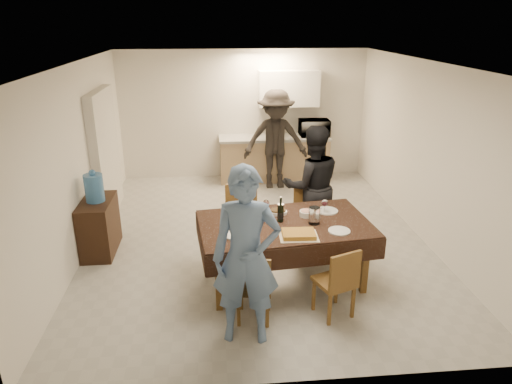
# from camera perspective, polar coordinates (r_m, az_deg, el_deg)

# --- Properties ---
(floor) EXTENTS (5.00, 6.00, 0.02)m
(floor) POSITION_cam_1_polar(r_m,az_deg,el_deg) (7.06, 0.14, -5.68)
(floor) COLOR #A1A19D
(floor) RESTS_ON ground
(ceiling) EXTENTS (5.00, 6.00, 0.02)m
(ceiling) POSITION_cam_1_polar(r_m,az_deg,el_deg) (6.34, 0.17, 15.83)
(ceiling) COLOR white
(ceiling) RESTS_ON wall_back
(wall_back) EXTENTS (5.00, 0.02, 2.60)m
(wall_back) POSITION_cam_1_polar(r_m,az_deg,el_deg) (9.49, -1.58, 9.61)
(wall_back) COLOR silver
(wall_back) RESTS_ON floor
(wall_front) EXTENTS (5.00, 0.02, 2.60)m
(wall_front) POSITION_cam_1_polar(r_m,az_deg,el_deg) (3.82, 4.44, -8.36)
(wall_front) COLOR silver
(wall_front) RESTS_ON floor
(wall_left) EXTENTS (0.02, 6.00, 2.60)m
(wall_left) POSITION_cam_1_polar(r_m,az_deg,el_deg) (6.82, -21.28, 3.63)
(wall_left) COLOR silver
(wall_left) RESTS_ON floor
(wall_right) EXTENTS (0.02, 6.00, 2.60)m
(wall_right) POSITION_cam_1_polar(r_m,az_deg,el_deg) (7.25, 20.31, 4.72)
(wall_right) COLOR silver
(wall_right) RESTS_ON floor
(stub_partition) EXTENTS (0.15, 1.40, 2.10)m
(stub_partition) POSITION_cam_1_polar(r_m,az_deg,el_deg) (7.99, -18.32, 4.52)
(stub_partition) COLOR beige
(stub_partition) RESTS_ON floor
(kitchen_base_cabinet) EXTENTS (2.20, 0.60, 0.86)m
(kitchen_base_cabinet) POSITION_cam_1_polar(r_m,az_deg,el_deg) (9.45, 2.25, 4.11)
(kitchen_base_cabinet) COLOR #A58163
(kitchen_base_cabinet) RESTS_ON floor
(kitchen_worktop) EXTENTS (2.24, 0.64, 0.05)m
(kitchen_worktop) POSITION_cam_1_polar(r_m,az_deg,el_deg) (9.32, 2.29, 6.79)
(kitchen_worktop) COLOR #999895
(kitchen_worktop) RESTS_ON kitchen_base_cabinet
(upper_cabinet) EXTENTS (1.20, 0.34, 0.70)m
(upper_cabinet) POSITION_cam_1_polar(r_m,az_deg,el_deg) (9.32, 4.13, 12.79)
(upper_cabinet) COLOR white
(upper_cabinet) RESTS_ON wall_back
(dining_table) EXTENTS (2.20, 1.43, 0.81)m
(dining_table) POSITION_cam_1_polar(r_m,az_deg,el_deg) (5.63, 3.63, -4.21)
(dining_table) COLOR black
(dining_table) RESTS_ON floor
(chair_near_left) EXTENTS (0.44, 0.44, 0.46)m
(chair_near_left) POSITION_cam_1_polar(r_m,az_deg,el_deg) (4.98, -0.19, -11.18)
(chair_near_left) COLOR brown
(chair_near_left) RESTS_ON floor
(chair_near_right) EXTENTS (0.50, 0.51, 0.46)m
(chair_near_right) POSITION_cam_1_polar(r_m,az_deg,el_deg) (5.13, 10.06, -10.46)
(chair_near_right) COLOR brown
(chair_near_right) RESTS_ON floor
(chair_far_left) EXTENTS (0.52, 0.52, 0.54)m
(chair_far_left) POSITION_cam_1_polar(r_m,az_deg,el_deg) (6.25, -1.40, -3.18)
(chair_far_left) COLOR brown
(chair_far_left) RESTS_ON floor
(chair_far_right) EXTENTS (0.47, 0.47, 0.49)m
(chair_far_right) POSITION_cam_1_polar(r_m,az_deg,el_deg) (6.39, 6.68, -3.27)
(chair_far_right) COLOR brown
(chair_far_right) RESTS_ON floor
(console) EXTENTS (0.42, 0.84, 0.78)m
(console) POSITION_cam_1_polar(r_m,az_deg,el_deg) (6.88, -19.00, -4.08)
(console) COLOR black
(console) RESTS_ON floor
(water_jug) EXTENTS (0.26, 0.26, 0.39)m
(water_jug) POSITION_cam_1_polar(r_m,az_deg,el_deg) (6.66, -19.58, 0.48)
(water_jug) COLOR #4685CA
(water_jug) RESTS_ON console
(wine_bottle) EXTENTS (0.08, 0.08, 0.32)m
(wine_bottle) POSITION_cam_1_polar(r_m,az_deg,el_deg) (5.59, 3.09, -2.17)
(wine_bottle) COLOR black
(wine_bottle) RESTS_ON dining_table
(water_pitcher) EXTENTS (0.14, 0.14, 0.21)m
(water_pitcher) POSITION_cam_1_polar(r_m,az_deg,el_deg) (5.59, 7.29, -2.93)
(water_pitcher) COLOR white
(water_pitcher) RESTS_ON dining_table
(savoury_tart) EXTENTS (0.46, 0.35, 0.06)m
(savoury_tart) POSITION_cam_1_polar(r_m,az_deg,el_deg) (5.28, 5.35, -5.26)
(savoury_tart) COLOR #A98231
(savoury_tart) RESTS_ON dining_table
(salad_bowl) EXTENTS (0.18, 0.18, 0.07)m
(salad_bowl) POSITION_cam_1_polar(r_m,az_deg,el_deg) (5.82, 6.30, -2.69)
(salad_bowl) COLOR silver
(salad_bowl) RESTS_ON dining_table
(mushroom_dish) EXTENTS (0.22, 0.22, 0.04)m
(mushroom_dish) POSITION_cam_1_polar(r_m,az_deg,el_deg) (5.86, 2.75, -2.57)
(mushroom_dish) COLOR silver
(mushroom_dish) RESTS_ON dining_table
(wine_glass_a) EXTENTS (0.08, 0.08, 0.18)m
(wine_glass_a) POSITION_cam_1_polar(r_m,az_deg,el_deg) (5.30, -1.83, -4.36)
(wine_glass_a) COLOR white
(wine_glass_a) RESTS_ON dining_table
(wine_glass_b) EXTENTS (0.09, 0.09, 0.19)m
(wine_glass_b) POSITION_cam_1_polar(r_m,az_deg,el_deg) (5.91, 8.58, -1.76)
(wine_glass_b) COLOR white
(wine_glass_b) RESTS_ON dining_table
(wine_glass_c) EXTENTS (0.09, 0.09, 0.19)m
(wine_glass_c) POSITION_cam_1_polar(r_m,az_deg,el_deg) (5.83, 1.27, -1.86)
(wine_glass_c) COLOR white
(wine_glass_c) RESTS_ON dining_table
(plate_near_left) EXTENTS (0.29, 0.29, 0.02)m
(plate_near_left) POSITION_cam_1_polar(r_m,az_deg,el_deg) (5.29, -2.33, -5.40)
(plate_near_left) COLOR silver
(plate_near_left) RESTS_ON dining_table
(plate_near_right) EXTENTS (0.26, 0.26, 0.02)m
(plate_near_right) POSITION_cam_1_polar(r_m,az_deg,el_deg) (5.47, 10.36, -4.81)
(plate_near_right) COLOR silver
(plate_near_right) RESTS_ON dining_table
(plate_far_left) EXTENTS (0.27, 0.27, 0.02)m
(plate_far_left) POSITION_cam_1_polar(r_m,az_deg,el_deg) (5.83, -2.65, -2.79)
(plate_far_left) COLOR silver
(plate_far_left) RESTS_ON dining_table
(plate_far_right) EXTENTS (0.28, 0.28, 0.02)m
(plate_far_right) POSITION_cam_1_polar(r_m,az_deg,el_deg) (6.00, 8.89, -2.33)
(plate_far_right) COLOR silver
(plate_far_right) RESTS_ON dining_table
(microwave) EXTENTS (0.59, 0.40, 0.33)m
(microwave) POSITION_cam_1_polar(r_m,az_deg,el_deg) (9.42, 7.30, 7.97)
(microwave) COLOR white
(microwave) RESTS_ON kitchen_worktop
(person_near) EXTENTS (0.73, 0.52, 1.89)m
(person_near) POSITION_cam_1_polar(r_m,az_deg,el_deg) (4.57, -1.21, -8.17)
(person_near) COLOR #57749F
(person_near) RESTS_ON floor
(person_far) EXTENTS (0.90, 0.71, 1.78)m
(person_far) POSITION_cam_1_polar(r_m,az_deg,el_deg) (6.64, 6.98, 0.76)
(person_far) COLOR black
(person_far) RESTS_ON floor
(person_kitchen) EXTENTS (1.24, 0.71, 1.92)m
(person_kitchen) POSITION_cam_1_polar(r_m,az_deg,el_deg) (8.87, 2.47, 6.54)
(person_kitchen) COLOR black
(person_kitchen) RESTS_ON floor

